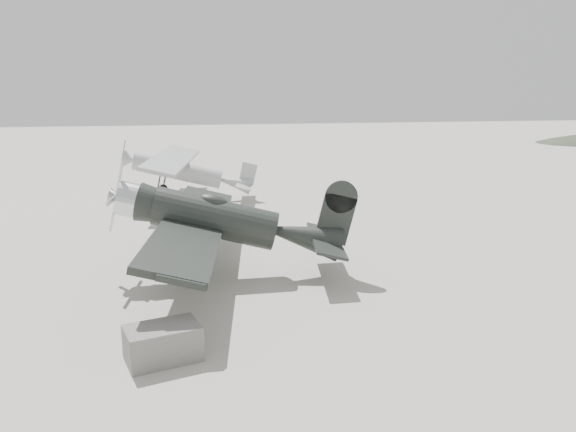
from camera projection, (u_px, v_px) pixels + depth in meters
ground at (289, 283)px, 18.72m from camera, size 160.00×160.00×0.00m
lowwing_monoplane at (227, 222)px, 18.96m from camera, size 8.16×11.38×3.66m
highwing_monoplane at (183, 167)px, 31.90m from camera, size 7.63×10.71×3.02m
equipment_block at (163, 343)px, 13.36m from camera, size 1.95×1.50×0.86m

